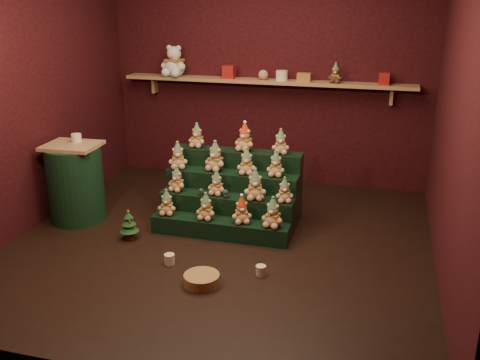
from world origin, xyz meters
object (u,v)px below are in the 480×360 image
(mug_right, at_px, (261,270))
(wicker_basket, at_px, (202,280))
(mug_left, at_px, (170,259))
(white_bear, at_px, (174,57))
(side_table, at_px, (76,183))
(riser_tier_front, at_px, (220,228))
(mini_christmas_tree, at_px, (129,224))
(brown_bear, at_px, (335,73))
(snow_globe_a, at_px, (201,192))
(snow_globe_b, at_px, (226,194))
(snow_globe_c, at_px, (262,197))

(mug_right, xyz_separation_m, wicker_basket, (-0.44, -0.29, 0.00))
(mug_left, height_order, mug_right, mug_left)
(white_bear, bearing_deg, side_table, -95.90)
(riser_tier_front, height_order, mug_left, riser_tier_front)
(mini_christmas_tree, relative_size, wicker_basket, 1.06)
(riser_tier_front, height_order, brown_bear, brown_bear)
(riser_tier_front, height_order, mug_right, riser_tier_front)
(mug_left, xyz_separation_m, brown_bear, (1.16, 2.38, 1.38))
(mini_christmas_tree, bearing_deg, snow_globe_a, 36.61)
(snow_globe_a, xyz_separation_m, mini_christmas_tree, (-0.60, -0.45, -0.24))
(riser_tier_front, xyz_separation_m, brown_bear, (0.89, 1.71, 1.34))
(snow_globe_b, distance_m, mug_left, 0.95)
(mini_christmas_tree, bearing_deg, riser_tier_front, 18.66)
(mini_christmas_tree, relative_size, brown_bear, 1.43)
(mini_christmas_tree, xyz_separation_m, mug_left, (0.58, -0.38, -0.11))
(riser_tier_front, xyz_separation_m, mini_christmas_tree, (-0.85, -0.29, 0.07))
(snow_globe_a, bearing_deg, snow_globe_c, 0.00)
(mini_christmas_tree, height_order, mug_right, mini_christmas_tree)
(mug_right, distance_m, white_bear, 3.28)
(snow_globe_b, relative_size, white_bear, 0.18)
(snow_globe_c, distance_m, mini_christmas_tree, 1.34)
(snow_globe_c, xyz_separation_m, mug_left, (-0.65, -0.83, -0.36))
(white_bear, bearing_deg, mini_christmas_tree, -71.91)
(snow_globe_a, xyz_separation_m, brown_bear, (1.14, 1.55, 1.03))
(side_table, distance_m, mug_right, 2.32)
(mug_right, xyz_separation_m, white_bear, (-1.70, 2.36, 1.52))
(mini_christmas_tree, bearing_deg, snow_globe_b, 27.28)
(snow_globe_b, bearing_deg, wicker_basket, -83.93)
(side_table, xyz_separation_m, mini_christmas_tree, (0.76, -0.32, -0.26))
(snow_globe_a, distance_m, wicker_basket, 1.22)
(mug_left, xyz_separation_m, wicker_basket, (0.40, -0.27, -0.00))
(snow_globe_a, xyz_separation_m, white_bear, (-0.87, 1.55, 1.16))
(mini_christmas_tree, bearing_deg, brown_bear, 48.86)
(snow_globe_c, bearing_deg, mini_christmas_tree, -160.13)
(snow_globe_b, bearing_deg, mug_right, -55.42)
(riser_tier_front, bearing_deg, white_bear, 123.30)
(mini_christmas_tree, bearing_deg, snow_globe_c, 19.87)
(mug_left, xyz_separation_m, white_bear, (-0.86, 2.38, 1.51))
(riser_tier_front, xyz_separation_m, snow_globe_c, (0.39, 0.16, 0.31))
(riser_tier_front, relative_size, snow_globe_c, 16.31)
(wicker_basket, relative_size, white_bear, 0.62)
(riser_tier_front, height_order, snow_globe_b, snow_globe_b)
(snow_globe_a, relative_size, snow_globe_c, 0.90)
(snow_globe_a, height_order, snow_globe_b, snow_globe_b)
(side_table, bearing_deg, mini_christmas_tree, -25.39)
(mini_christmas_tree, height_order, wicker_basket, mini_christmas_tree)
(snow_globe_b, relative_size, wicker_basket, 0.29)
(wicker_basket, bearing_deg, snow_globe_a, 109.18)
(snow_globe_b, xyz_separation_m, white_bear, (-1.14, 1.55, 1.16))
(mini_christmas_tree, distance_m, white_bear, 2.46)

